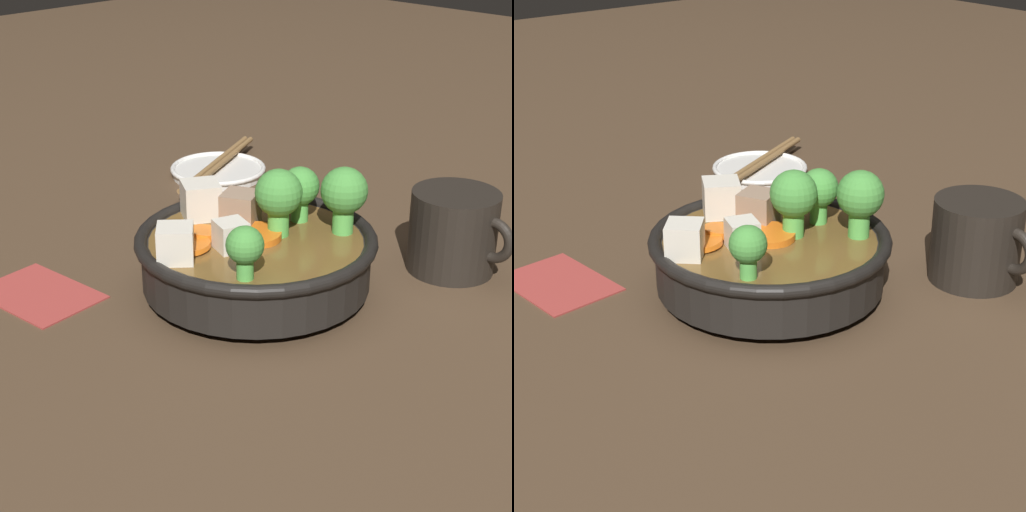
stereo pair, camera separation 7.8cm
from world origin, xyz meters
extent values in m
plane|color=#4C3826|center=(0.00, 0.00, 0.00)|extent=(3.00, 3.00, 0.00)
cylinder|color=black|center=(0.00, 0.00, 0.01)|extent=(0.12, 0.12, 0.01)
cylinder|color=black|center=(0.00, 0.00, 0.03)|extent=(0.21, 0.21, 0.04)
torus|color=black|center=(0.00, 0.00, 0.05)|extent=(0.22, 0.22, 0.01)
cylinder|color=brown|center=(0.00, 0.00, 0.04)|extent=(0.20, 0.20, 0.02)
cylinder|color=orange|center=(-0.03, -0.06, 0.06)|extent=(0.05, 0.05, 0.01)
cylinder|color=orange|center=(0.00, 0.00, 0.06)|extent=(0.05, 0.05, 0.01)
cylinder|color=orange|center=(-0.04, -0.03, 0.06)|extent=(0.03, 0.03, 0.01)
cylinder|color=#59B84C|center=(0.05, 0.07, 0.07)|extent=(0.02, 0.02, 0.03)
sphere|color=#47933D|center=(0.05, 0.07, 0.10)|extent=(0.04, 0.04, 0.04)
cylinder|color=#59B84C|center=(0.05, -0.06, 0.06)|extent=(0.01, 0.01, 0.02)
sphere|color=#47933D|center=(0.05, -0.06, 0.08)|extent=(0.03, 0.03, 0.03)
cylinder|color=#59B84C|center=(0.00, 0.06, 0.07)|extent=(0.02, 0.02, 0.02)
sphere|color=#47933D|center=(0.00, 0.06, 0.09)|extent=(0.04, 0.04, 0.04)
cylinder|color=#59B84C|center=(0.01, 0.02, 0.07)|extent=(0.02, 0.02, 0.03)
sphere|color=#47933D|center=(0.01, 0.02, 0.10)|extent=(0.04, 0.04, 0.04)
cube|color=#9E7F66|center=(-0.03, 0.01, 0.07)|extent=(0.04, 0.04, 0.03)
cube|color=silver|center=(-0.07, 0.00, 0.07)|extent=(0.05, 0.05, 0.03)
cube|color=silver|center=(0.00, -0.03, 0.07)|extent=(0.03, 0.03, 0.03)
cube|color=silver|center=(-0.02, -0.08, 0.07)|extent=(0.04, 0.04, 0.03)
cylinder|color=white|center=(-0.26, 0.19, 0.01)|extent=(0.12, 0.12, 0.01)
torus|color=white|center=(-0.26, 0.19, 0.01)|extent=(0.12, 0.12, 0.01)
cylinder|color=black|center=(0.10, 0.17, 0.04)|extent=(0.08, 0.08, 0.08)
torus|color=black|center=(0.15, 0.17, 0.04)|extent=(0.05, 0.01, 0.05)
cube|color=#A33833|center=(-0.14, -0.15, 0.00)|extent=(0.12, 0.09, 0.00)
cylinder|color=olive|center=(-0.25, 0.19, 0.02)|extent=(0.10, 0.20, 0.01)
cylinder|color=olive|center=(-0.26, 0.19, 0.02)|extent=(0.10, 0.20, 0.01)
camera|label=1|loc=(0.50, -0.51, 0.37)|focal=60.00mm
camera|label=2|loc=(0.55, -0.45, 0.37)|focal=60.00mm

